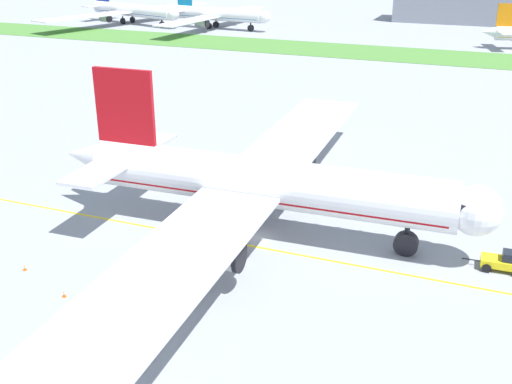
{
  "coord_description": "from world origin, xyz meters",
  "views": [
    {
      "loc": [
        22.73,
        -57.04,
        31.17
      ],
      "look_at": [
        -1.36,
        3.74,
        3.77
      ],
      "focal_mm": 43.26,
      "sensor_mm": 36.0,
      "label": 1
    }
  ],
  "objects": [
    {
      "name": "ground_plane",
      "position": [
        0.0,
        0.0,
        0.0
      ],
      "size": [
        600.0,
        600.0,
        0.0
      ],
      "primitive_type": "plane",
      "color": "#9399A0",
      "rests_on": "ground"
    },
    {
      "name": "ground_crew_wingwalker_port",
      "position": [
        -4.83,
        6.71,
        1.03
      ],
      "size": [
        0.47,
        0.5,
        1.69
      ],
      "color": "black",
      "rests_on": "ground"
    },
    {
      "name": "service_truck_baggage_loader",
      "position": [
        -45.09,
        42.03,
        1.68
      ],
      "size": [
        6.44,
        3.4,
        3.15
      ],
      "color": "white",
      "rests_on": "ground"
    },
    {
      "name": "grass_median_strip",
      "position": [
        0.0,
        119.89,
        0.05
      ],
      "size": [
        320.0,
        24.0,
        0.1
      ],
      "primitive_type": "cube",
      "color": "#4C8438",
      "rests_on": "ground"
    },
    {
      "name": "pushback_tug",
      "position": [
        25.89,
        2.39,
        0.96
      ],
      "size": [
        6.0,
        2.51,
        2.11
      ],
      "color": "yellow",
      "rests_on": "ground"
    },
    {
      "name": "apron_taxi_line",
      "position": [
        0.0,
        -2.15,
        0.0
      ],
      "size": [
        280.0,
        0.36,
        0.01
      ],
      "primitive_type": "cube",
      "color": "yellow",
      "rests_on": "ground"
    },
    {
      "name": "airliner_foreground",
      "position": [
        0.03,
        1.54,
        5.9
      ],
      "size": [
        50.22,
        78.97,
        17.39
      ],
      "color": "white",
      "rests_on": "ground"
    },
    {
      "name": "traffic_cone_near_nose",
      "position": [
        -11.98,
        -17.96,
        0.28
      ],
      "size": [
        0.36,
        0.36,
        0.58
      ],
      "color": "#F2590C",
      "rests_on": "ground"
    },
    {
      "name": "parked_airliner_far_left",
      "position": [
        -108.58,
        147.48,
        4.9
      ],
      "size": [
        47.0,
        76.82,
        14.43
      ],
      "color": "white",
      "rests_on": "ground"
    },
    {
      "name": "traffic_cone_port_wing",
      "position": [
        -18.78,
        -15.37,
        0.28
      ],
      "size": [
        0.36,
        0.36,
        0.58
      ],
      "color": "#F2590C",
      "rests_on": "ground"
    },
    {
      "name": "parked_airliner_far_centre",
      "position": [
        -73.04,
        147.35,
        5.0
      ],
      "size": [
        41.45,
        65.18,
        14.73
      ],
      "color": "white",
      "rests_on": "ground"
    }
  ]
}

